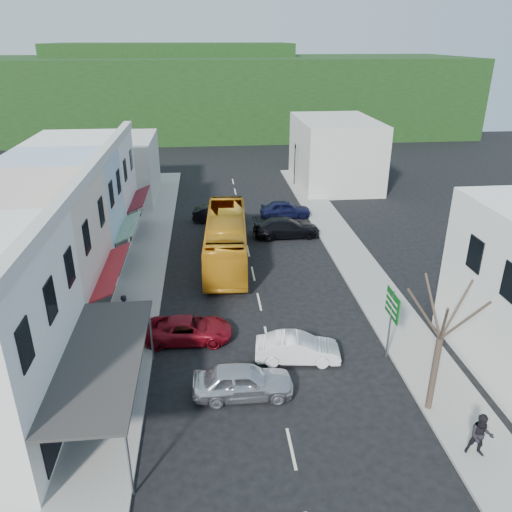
{
  "coord_description": "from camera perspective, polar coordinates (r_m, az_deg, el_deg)",
  "views": [
    {
      "loc": [
        -2.89,
        -22.77,
        14.93
      ],
      "look_at": [
        0.0,
        6.0,
        2.2
      ],
      "focal_mm": 35.0,
      "sensor_mm": 36.0,
      "label": 1
    }
  ],
  "objects": [
    {
      "name": "direction_sign",
      "position": [
        25.67,
        15.07,
        -7.66
      ],
      "size": [
        0.22,
        1.71,
        3.8
      ],
      "primitive_type": null,
      "rotation": [
        0.0,
        0.0,
        -0.01
      ],
      "color": "#0A5214",
      "rests_on": "ground"
    },
    {
      "name": "bus",
      "position": [
        35.94,
        -3.42,
        1.86
      ],
      "size": [
        3.17,
        11.73,
        3.1
      ],
      "primitive_type": "imported",
      "rotation": [
        0.0,
        0.0,
        -0.06
      ],
      "color": "orange",
      "rests_on": "ground"
    },
    {
      "name": "car_white",
      "position": [
        25.36,
        4.77,
        -10.47
      ],
      "size": [
        4.59,
        2.33,
        1.4
      ],
      "primitive_type": "imported",
      "rotation": [
        0.0,
        0.0,
        1.45
      ],
      "color": "white",
      "rests_on": "ground"
    },
    {
      "name": "distant_block_left",
      "position": [
        51.99,
        -15.89,
        9.6
      ],
      "size": [
        8.0,
        10.0,
        6.0
      ],
      "primitive_type": "cube",
      "color": "#B7B2A8",
      "rests_on": "ground"
    },
    {
      "name": "pedestrian_left",
      "position": [
        28.77,
        -14.65,
        -6.06
      ],
      "size": [
        0.53,
        0.68,
        1.7
      ],
      "primitive_type": "imported",
      "rotation": [
        0.0,
        0.0,
        1.82
      ],
      "color": "black",
      "rests_on": "sidewalk_left"
    },
    {
      "name": "sidewalk_left",
      "position": [
        36.28,
        -12.52,
        -1.02
      ],
      "size": [
        3.0,
        52.0,
        0.15
      ],
      "primitive_type": "cube",
      "color": "gray",
      "rests_on": "ground"
    },
    {
      "name": "car_black_far",
      "position": [
        44.01,
        -4.24,
        4.83
      ],
      "size": [
        4.58,
        2.32,
        1.4
      ],
      "primitive_type": "imported",
      "rotation": [
        0.0,
        0.0,
        1.45
      ],
      "color": "black",
      "rests_on": "ground"
    },
    {
      "name": "car_black_near",
      "position": [
        40.53,
        3.49,
        3.16
      ],
      "size": [
        4.57,
        2.01,
        1.4
      ],
      "primitive_type": "imported",
      "rotation": [
        0.0,
        0.0,
        1.61
      ],
      "color": "black",
      "rests_on": "ground"
    },
    {
      "name": "ground",
      "position": [
        27.38,
        1.27,
        -9.29
      ],
      "size": [
        120.0,
        120.0,
        0.0
      ],
      "primitive_type": "plane",
      "color": "black",
      "rests_on": "ground"
    },
    {
      "name": "shopfront_row",
      "position": [
        31.35,
        -23.17,
        1.36
      ],
      "size": [
        8.25,
        30.0,
        8.0
      ],
      "color": "silver",
      "rests_on": "ground"
    },
    {
      "name": "distant_block_right",
      "position": [
        55.76,
        9.0,
        11.64
      ],
      "size": [
        8.0,
        12.0,
        7.0
      ],
      "primitive_type": "cube",
      "color": "#B7B2A8",
      "rests_on": "ground"
    },
    {
      "name": "street_tree",
      "position": [
        21.9,
        20.29,
        -8.83
      ],
      "size": [
        3.33,
        3.33,
        7.34
      ],
      "primitive_type": null,
      "rotation": [
        0.0,
        0.0,
        0.23
      ],
      "color": "#33271E",
      "rests_on": "ground"
    },
    {
      "name": "car_red",
      "position": [
        27.06,
        -7.72,
        -8.21
      ],
      "size": [
        4.68,
        2.1,
        1.4
      ],
      "primitive_type": "imported",
      "rotation": [
        0.0,
        0.0,
        1.53
      ],
      "color": "maroon",
      "rests_on": "ground"
    },
    {
      "name": "hillside",
      "position": [
        88.26,
        -5.03,
        18.34
      ],
      "size": [
        80.0,
        26.0,
        14.0
      ],
      "color": "black",
      "rests_on": "ground"
    },
    {
      "name": "car_silver",
      "position": [
        23.12,
        -1.49,
        -14.24
      ],
      "size": [
        4.42,
        1.86,
        1.4
      ],
      "primitive_type": "imported",
      "rotation": [
        0.0,
        0.0,
        1.56
      ],
      "color": "silver",
      "rests_on": "ground"
    },
    {
      "name": "pedestrian_right",
      "position": [
        21.87,
        24.26,
        -18.37
      ],
      "size": [
        0.81,
        0.67,
        1.7
      ],
      "primitive_type": "imported",
      "rotation": [
        0.0,
        0.0,
        -0.39
      ],
      "color": "black",
      "rests_on": "sidewalk_right"
    },
    {
      "name": "sidewalk_right",
      "position": [
        37.45,
        10.87,
        -0.06
      ],
      "size": [
        3.0,
        52.0,
        0.15
      ],
      "primitive_type": "cube",
      "color": "gray",
      "rests_on": "ground"
    },
    {
      "name": "car_navy_mid",
      "position": [
        45.05,
        3.36,
        5.3
      ],
      "size": [
        4.43,
        1.87,
        1.4
      ],
      "primitive_type": "imported",
      "rotation": [
        0.0,
        0.0,
        1.55
      ],
      "color": "black",
      "rests_on": "ground"
    },
    {
      "name": "traffic_signal",
      "position": [
        54.93,
        4.44,
        10.36
      ],
      "size": [
        0.74,
        1.05,
        4.54
      ],
      "primitive_type": null,
      "rotation": [
        0.0,
        0.0,
        3.3
      ],
      "color": "black",
      "rests_on": "ground"
    }
  ]
}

